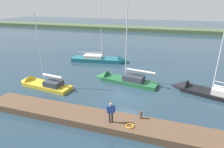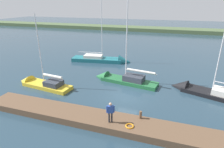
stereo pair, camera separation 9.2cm
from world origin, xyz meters
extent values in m
plane|color=#263D4C|center=(0.00, 0.00, 0.00)|extent=(200.00, 200.00, 0.00)
cube|color=#4C603D|center=(0.00, -51.63, 0.00)|extent=(180.00, 8.00, 2.40)
cube|color=brown|center=(0.00, 5.54, 0.31)|extent=(23.74, 2.46, 0.62)
cylinder|color=brown|center=(-2.37, 4.68, 0.95)|extent=(0.22, 0.22, 0.66)
torus|color=orange|center=(-1.79, 6.03, 0.67)|extent=(0.66, 0.66, 0.10)
cube|color=black|center=(-9.42, -2.72, 0.05)|extent=(7.53, 4.25, 0.77)
cone|color=black|center=(-5.49, -4.03, 0.05)|extent=(2.41, 2.54, 2.06)
cylinder|color=silver|center=(-8.87, -2.90, 4.14)|extent=(0.12, 0.12, 7.41)
cube|color=#1E6B75|center=(7.95, -10.85, 0.13)|extent=(8.77, 3.51, 0.97)
cone|color=#1E6B75|center=(3.18, -11.58, 0.13)|extent=(2.34, 2.53, 2.25)
cube|color=silver|center=(8.57, -10.76, 0.87)|extent=(3.34, 2.21, 0.50)
cylinder|color=silver|center=(7.01, -10.99, 6.19)|extent=(0.10, 0.10, 11.15)
cylinder|color=silver|center=(9.11, -10.67, 1.56)|extent=(4.22, 0.72, 0.08)
cube|color=gold|center=(9.51, 0.91, 0.08)|extent=(6.42, 2.59, 0.71)
cone|color=gold|center=(13.08, 0.50, 0.08)|extent=(1.91, 2.07, 1.89)
cube|color=#333842|center=(8.48, 1.03, 0.75)|extent=(2.08, 1.76, 0.61)
cylinder|color=silver|center=(9.93, 0.86, 4.47)|extent=(0.10, 0.10, 8.07)
cylinder|color=silver|center=(8.50, 1.03, 1.51)|extent=(2.87, 0.41, 0.08)
cylinder|color=silver|center=(8.50, 1.03, 1.63)|extent=(2.61, 0.61, 0.31)
cube|color=#236638|center=(0.50, -3.44, 0.05)|extent=(7.37, 3.03, 0.77)
cone|color=#236638|center=(4.51, -4.08, 0.05)|extent=(2.02, 2.18, 1.93)
cube|color=#333842|center=(-0.12, -3.34, 0.80)|extent=(2.70, 1.96, 0.72)
cylinder|color=silver|center=(0.97, -3.52, 5.11)|extent=(0.13, 0.13, 9.34)
cylinder|color=silver|center=(-0.97, -3.21, 1.72)|extent=(3.89, 0.72, 0.10)
cylinder|color=silver|center=(-0.97, -3.21, 1.84)|extent=(3.53, 0.82, 0.27)
cylinder|color=#28282D|center=(-0.11, 5.99, 1.05)|extent=(0.14, 0.14, 0.87)
cylinder|color=#28282D|center=(-0.30, 5.90, 1.05)|extent=(0.14, 0.14, 0.87)
cube|color=#2D4C9E|center=(-0.21, 5.95, 1.80)|extent=(0.52, 0.40, 0.62)
sphere|color=tan|center=(-0.21, 5.95, 2.25)|extent=(0.24, 0.24, 0.24)
cylinder|color=#2D4C9E|center=(0.05, 6.07, 1.81)|extent=(0.09, 0.09, 0.59)
cylinder|color=#2D4C9E|center=(-0.47, 5.83, 1.81)|extent=(0.09, 0.09, 0.59)
camera|label=1|loc=(-4.15, 17.80, 9.53)|focal=29.86mm
camera|label=2|loc=(-4.24, 17.77, 9.53)|focal=29.86mm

